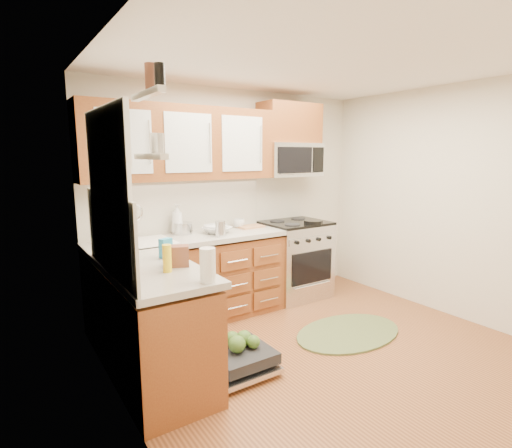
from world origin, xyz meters
TOP-DOWN VIEW (x-y plane):
  - floor at (0.00, 0.00)m, footprint 3.50×3.50m
  - ceiling at (0.00, 0.00)m, footprint 3.50×3.50m
  - wall_back at (0.00, 1.75)m, footprint 3.50×0.04m
  - wall_left at (-1.75, 0.00)m, footprint 0.04×3.50m
  - wall_right at (1.75, 0.00)m, footprint 0.04×3.50m
  - base_cabinet_back at (-0.73, 1.45)m, footprint 2.05×0.60m
  - base_cabinet_left at (-1.45, 0.52)m, footprint 0.60×1.25m
  - countertop_back at (-0.72, 1.44)m, footprint 2.07×0.64m
  - countertop_left at (-1.44, 0.53)m, footprint 0.64×1.27m
  - backsplash_back at (-0.73, 1.74)m, footprint 2.05×0.02m
  - backsplash_left at (-1.74, 0.52)m, footprint 0.02×1.25m
  - upper_cabinets at (-0.73, 1.57)m, footprint 2.05×0.35m
  - cabinet_over_mw at (0.68, 1.57)m, footprint 0.76×0.35m
  - range at (0.68, 1.43)m, footprint 0.76×0.64m
  - microwave at (0.68, 1.55)m, footprint 0.76×0.38m
  - sink at (-1.25, 1.42)m, footprint 0.62×0.50m
  - dishwasher at (-0.86, 0.30)m, footprint 0.70×0.60m
  - window at (-1.74, 0.50)m, footprint 0.03×1.05m
  - window_blind at (-1.71, 0.50)m, footprint 0.02×0.96m
  - shelf_upper at (-1.72, -0.35)m, footprint 0.04×0.40m
  - shelf_lower at (-1.72, -0.35)m, footprint 0.04×0.40m
  - rug at (0.44, 0.28)m, footprint 1.35×1.08m
  - skillet at (0.76, 1.20)m, footprint 0.23×0.23m
  - stock_pot at (-0.73, 1.60)m, footprint 0.21×0.21m
  - cutting_board at (0.08, 1.52)m, footprint 0.31×0.21m
  - canister at (-0.47, 1.25)m, footprint 0.13×0.13m
  - paper_towel_roll at (-1.25, -0.02)m, footprint 0.13×0.13m
  - mustard_bottle at (-1.39, 0.35)m, footprint 0.08×0.08m
  - red_bottle at (-1.62, 0.39)m, footprint 0.08×0.08m
  - wooden_box at (-1.26, 0.45)m, footprint 0.19×0.17m
  - blue_carton at (-1.25, 0.74)m, footprint 0.11×0.09m
  - bowl_a at (-0.41, 1.42)m, footprint 0.37×0.37m
  - bowl_b at (-0.40, 1.47)m, footprint 0.33×0.33m
  - cup at (-0.04, 1.58)m, footprint 0.15×0.15m
  - soap_bottle_a at (-0.78, 1.63)m, footprint 0.16×0.16m
  - soap_bottle_b at (-1.62, 0.76)m, footprint 0.09×0.09m
  - soap_bottle_c at (-1.48, 1.03)m, footprint 0.14×0.14m

SIDE VIEW (x-z plane):
  - floor at x=0.00m, z-range 0.00..0.00m
  - rug at x=0.44m, z-range 0.00..0.02m
  - dishwasher at x=-0.86m, z-range 0.00..0.20m
  - base_cabinet_back at x=-0.73m, z-range 0.00..0.85m
  - base_cabinet_left at x=-1.45m, z-range 0.00..0.85m
  - range at x=0.68m, z-range 0.00..0.95m
  - sink at x=-1.25m, z-range 0.67..0.93m
  - countertop_back at x=-0.72m, z-range 0.88..0.93m
  - countertop_left at x=-1.44m, z-range 0.88..0.93m
  - cutting_board at x=0.08m, z-range 0.93..0.95m
  - bowl_a at x=-0.41m, z-range 0.93..1.00m
  - bowl_b at x=-0.40m, z-range 0.93..1.01m
  - skillet at x=0.76m, z-range 0.95..0.99m
  - cup at x=-0.04m, z-range 0.93..1.03m
  - stock_pot at x=-0.73m, z-range 0.93..1.05m
  - soap_bottle_c at x=-1.48m, z-range 0.93..1.08m
  - wooden_box at x=-1.26m, z-range 0.93..1.08m
  - blue_carton at x=-1.25m, z-range 0.93..1.09m
  - canister at x=-0.47m, z-range 0.93..1.09m
  - soap_bottle_b at x=-1.62m, z-range 0.93..1.10m
  - mustard_bottle at x=-1.39m, z-range 0.93..1.13m
  - paper_towel_roll at x=-1.25m, z-range 0.93..1.16m
  - red_bottle at x=-1.62m, z-range 0.93..1.19m
  - soap_bottle_a at x=-0.78m, z-range 0.93..1.25m
  - backsplash_back at x=-0.73m, z-range 0.93..1.49m
  - backsplash_left at x=-1.74m, z-range 0.93..1.49m
  - wall_back at x=0.00m, z-range 0.00..2.50m
  - wall_left at x=-1.75m, z-range 0.00..2.50m
  - wall_right at x=1.75m, z-range 0.00..2.50m
  - window at x=-1.74m, z-range 1.02..2.08m
  - microwave at x=0.68m, z-range 1.50..1.90m
  - shelf_lower at x=-1.72m, z-range 1.74..1.76m
  - upper_cabinets at x=-0.73m, z-range 1.50..2.25m
  - window_blind at x=-1.71m, z-range 1.68..2.08m
  - shelf_upper at x=-1.72m, z-range 2.03..2.06m
  - cabinet_over_mw at x=0.68m, z-range 1.90..2.37m
  - ceiling at x=0.00m, z-range 2.50..2.50m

